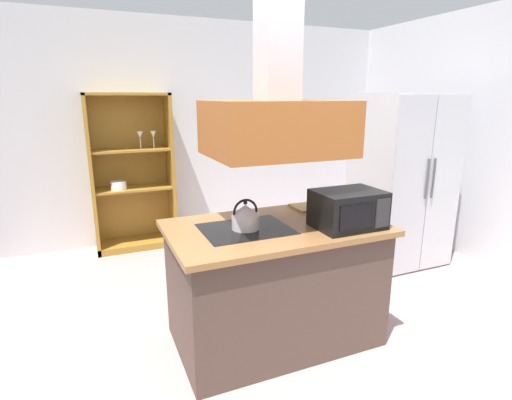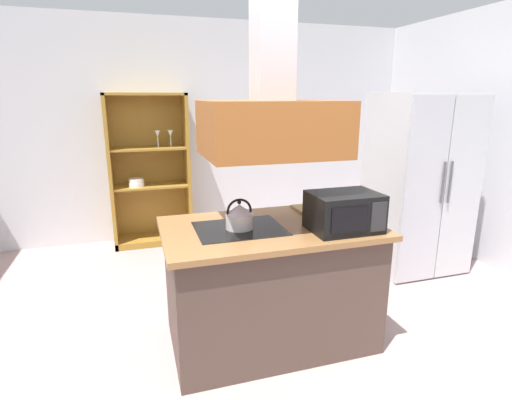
{
  "view_description": "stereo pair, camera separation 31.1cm",
  "coord_description": "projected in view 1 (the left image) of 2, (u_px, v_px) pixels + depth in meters",
  "views": [
    {
      "loc": [
        -0.96,
        -2.05,
        1.79
      ],
      "look_at": [
        0.22,
        0.72,
        1.0
      ],
      "focal_mm": 27.95,
      "sensor_mm": 36.0,
      "label": 1
    },
    {
      "loc": [
        -0.67,
        -2.16,
        1.79
      ],
      "look_at": [
        0.22,
        0.72,
        1.0
      ],
      "focal_mm": 27.95,
      "sensor_mm": 36.0,
      "label": 2
    }
  ],
  "objects": [
    {
      "name": "ground_plane",
      "position": [
        268.0,
        374.0,
        2.64
      ],
      "size": [
        7.8,
        7.8,
        0.0
      ],
      "primitive_type": "plane",
      "color": "#A78A86"
    },
    {
      "name": "wall_back",
      "position": [
        168.0,
        132.0,
        4.97
      ],
      "size": [
        6.0,
        0.12,
        2.7
      ],
      "primitive_type": "cube",
      "color": "silver",
      "rests_on": "ground"
    },
    {
      "name": "kitchen_island",
      "position": [
        275.0,
        283.0,
        2.94
      ],
      "size": [
        1.52,
        0.92,
        0.9
      ],
      "color": "#47372F",
      "rests_on": "ground"
    },
    {
      "name": "range_hood",
      "position": [
        277.0,
        109.0,
        2.62
      ],
      "size": [
        0.9,
        0.7,
        1.3
      ],
      "color": "#945223"
    },
    {
      "name": "refrigerator",
      "position": [
        401.0,
        180.0,
        4.28
      ],
      "size": [
        0.9,
        0.78,
        1.82
      ],
      "color": "silver",
      "rests_on": "ground"
    },
    {
      "name": "dish_cabinet",
      "position": [
        132.0,
        181.0,
        4.73
      ],
      "size": [
        0.93,
        0.4,
        1.83
      ],
      "color": "olive",
      "rests_on": "ground"
    },
    {
      "name": "kettle",
      "position": [
        245.0,
        217.0,
        2.72
      ],
      "size": [
        0.19,
        0.19,
        0.21
      ],
      "color": "beige",
      "rests_on": "kitchen_island"
    },
    {
      "name": "cutting_board",
      "position": [
        313.0,
        206.0,
        3.27
      ],
      "size": [
        0.34,
        0.24,
        0.02
      ],
      "primitive_type": "cube",
      "rotation": [
        0.0,
        0.0,
        -0.0
      ],
      "color": "#A6824E",
      "rests_on": "kitchen_island"
    },
    {
      "name": "microwave",
      "position": [
        348.0,
        209.0,
        2.75
      ],
      "size": [
        0.46,
        0.35,
        0.26
      ],
      "color": "black",
      "rests_on": "kitchen_island"
    }
  ]
}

